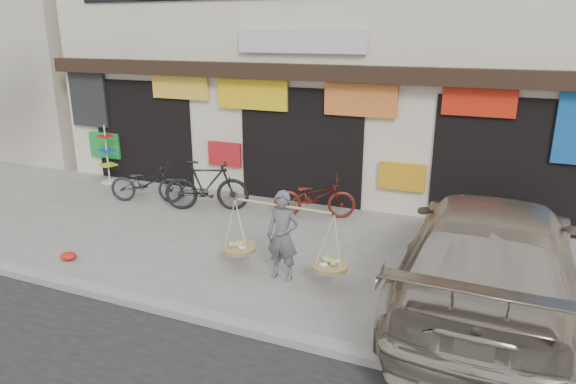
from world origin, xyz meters
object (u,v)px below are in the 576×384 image
at_px(bike_1, 207,185).
at_px(suv, 490,253).
at_px(display_rack, 108,160).
at_px(bike_0, 146,183).
at_px(street_vendor, 283,240).
at_px(bike_2, 314,197).

relative_size(bike_1, suv, 0.33).
height_order(suv, display_rack, suv).
relative_size(bike_0, bike_1, 0.91).
relative_size(street_vendor, bike_0, 1.25).
distance_m(bike_2, display_rack, 6.05).
distance_m(bike_0, suv, 7.98).
bearing_deg(bike_2, display_rack, 66.91).
bearing_deg(bike_2, street_vendor, 170.86).
height_order(bike_1, suv, suv).
xyz_separation_m(street_vendor, bike_1, (-2.96, 2.47, -0.11)).
distance_m(bike_0, bike_1, 1.65).
bearing_deg(bike_2, suv, -144.60).
relative_size(bike_1, display_rack, 1.23).
bearing_deg(bike_0, street_vendor, -135.53).
xyz_separation_m(bike_1, suv, (6.07, -2.08, 0.26)).
relative_size(bike_2, suv, 0.31).
bearing_deg(display_rack, bike_1, -13.64).
height_order(street_vendor, bike_1, street_vendor).
height_order(bike_0, bike_2, bike_2).
relative_size(bike_0, suv, 0.30).
relative_size(suv, display_rack, 3.70).
relative_size(bike_0, bike_2, 0.99).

